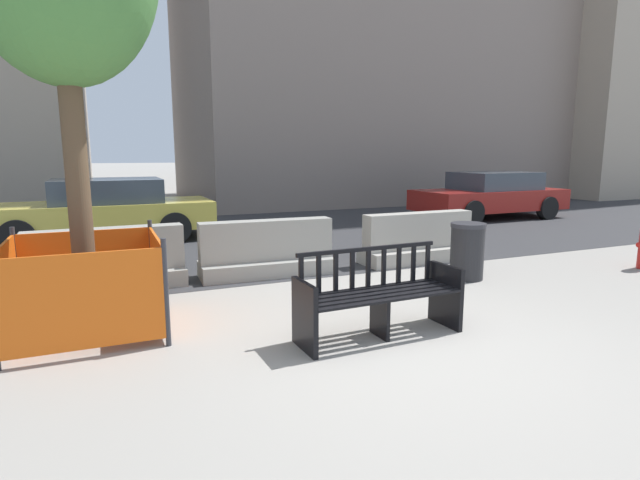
# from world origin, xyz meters

# --- Properties ---
(ground_plane) EXTENTS (200.00, 200.00, 0.00)m
(ground_plane) POSITION_xyz_m (0.00, 0.00, 0.00)
(ground_plane) COLOR gray
(street_asphalt) EXTENTS (120.00, 12.00, 0.01)m
(street_asphalt) POSITION_xyz_m (0.00, 8.70, 0.00)
(street_asphalt) COLOR #333335
(street_asphalt) RESTS_ON ground
(street_bench) EXTENTS (1.70, 0.58, 0.88)m
(street_bench) POSITION_xyz_m (-0.09, 0.30, 0.40)
(street_bench) COLOR black
(street_bench) RESTS_ON ground
(jersey_barrier_centre) EXTENTS (2.03, 0.77, 0.84)m
(jersey_barrier_centre) POSITION_xyz_m (-0.35, 3.20, 0.34)
(jersey_barrier_centre) COLOR gray
(jersey_barrier_centre) RESTS_ON ground
(jersey_barrier_left) EXTENTS (2.02, 0.75, 0.84)m
(jersey_barrier_left) POSITION_xyz_m (-2.56, 3.29, 0.34)
(jersey_barrier_left) COLOR gray
(jersey_barrier_left) RESTS_ON ground
(jersey_barrier_right) EXTENTS (2.01, 0.70, 0.84)m
(jersey_barrier_right) POSITION_xyz_m (2.30, 3.10, 0.34)
(jersey_barrier_right) COLOR #9E998E
(jersey_barrier_right) RESTS_ON ground
(construction_fence) EXTENTS (1.45, 1.45, 1.05)m
(construction_fence) POSITION_xyz_m (-2.77, 1.57, 0.52)
(construction_fence) COLOR #2D2D33
(construction_fence) RESTS_ON ground
(car_taxi_near) EXTENTS (4.53, 1.88, 1.30)m
(car_taxi_near) POSITION_xyz_m (-2.61, 7.38, 0.66)
(car_taxi_near) COLOR #DBC64C
(car_taxi_near) RESTS_ON ground
(car_sedan_mid) EXTENTS (4.33, 2.00, 1.30)m
(car_sedan_mid) POSITION_xyz_m (7.49, 7.12, 0.66)
(car_sedan_mid) COLOR maroon
(car_sedan_mid) RESTS_ON ground
(trash_bin) EXTENTS (0.51, 0.51, 0.83)m
(trash_bin) POSITION_xyz_m (2.27, 1.82, 0.42)
(trash_bin) COLOR #232326
(trash_bin) RESTS_ON ground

